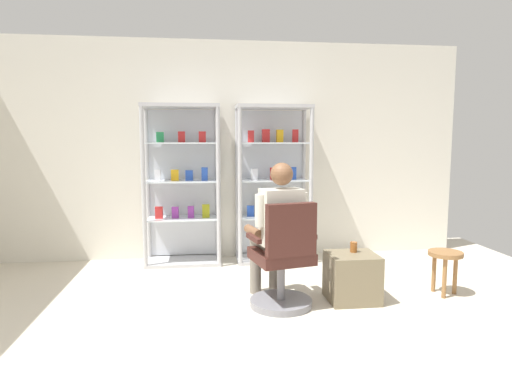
{
  "coord_description": "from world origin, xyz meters",
  "views": [
    {
      "loc": [
        -0.31,
        -2.56,
        1.48
      ],
      "look_at": [
        0.19,
        1.49,
        1.0
      ],
      "focal_mm": 30.76,
      "sensor_mm": 36.0,
      "label": 1
    }
  ],
  "objects_px": {
    "seated_shopkeeper": "(277,226)",
    "display_cabinet_left": "(182,184)",
    "tea_glass": "(354,247)",
    "office_chair": "(284,265)",
    "wooden_stool": "(445,260)",
    "display_cabinet_right": "(272,183)",
    "storage_crate": "(352,277)"
  },
  "relations": [
    {
      "from": "office_chair",
      "to": "seated_shopkeeper",
      "type": "distance_m",
      "value": 0.36
    },
    {
      "from": "office_chair",
      "to": "wooden_stool",
      "type": "relative_size",
      "value": 2.27
    },
    {
      "from": "office_chair",
      "to": "wooden_stool",
      "type": "xyz_separation_m",
      "value": [
        1.6,
        0.15,
        -0.06
      ]
    },
    {
      "from": "display_cabinet_left",
      "to": "storage_crate",
      "type": "bearing_deg",
      "value": -43.54
    },
    {
      "from": "display_cabinet_left",
      "to": "display_cabinet_right",
      "type": "xyz_separation_m",
      "value": [
        1.1,
        0.0,
        0.0
      ]
    },
    {
      "from": "seated_shopkeeper",
      "to": "tea_glass",
      "type": "relative_size",
      "value": 13.3
    },
    {
      "from": "office_chair",
      "to": "seated_shopkeeper",
      "type": "relative_size",
      "value": 0.74
    },
    {
      "from": "storage_crate",
      "to": "tea_glass",
      "type": "bearing_deg",
      "value": 63.88
    },
    {
      "from": "office_chair",
      "to": "tea_glass",
      "type": "relative_size",
      "value": 9.9
    },
    {
      "from": "office_chair",
      "to": "storage_crate",
      "type": "bearing_deg",
      "value": 8.95
    },
    {
      "from": "display_cabinet_left",
      "to": "display_cabinet_right",
      "type": "relative_size",
      "value": 1.0
    },
    {
      "from": "tea_glass",
      "to": "display_cabinet_right",
      "type": "bearing_deg",
      "value": 110.2
    },
    {
      "from": "display_cabinet_right",
      "to": "seated_shopkeeper",
      "type": "height_order",
      "value": "display_cabinet_right"
    },
    {
      "from": "tea_glass",
      "to": "seated_shopkeeper",
      "type": "bearing_deg",
      "value": -179.12
    },
    {
      "from": "tea_glass",
      "to": "wooden_stool",
      "type": "xyz_separation_m",
      "value": [
        0.91,
        -0.02,
        -0.15
      ]
    },
    {
      "from": "seated_shopkeeper",
      "to": "storage_crate",
      "type": "distance_m",
      "value": 0.86
    },
    {
      "from": "seated_shopkeeper",
      "to": "display_cabinet_left",
      "type": "bearing_deg",
      "value": 121.59
    },
    {
      "from": "wooden_stool",
      "to": "tea_glass",
      "type": "bearing_deg",
      "value": 178.68
    },
    {
      "from": "tea_glass",
      "to": "storage_crate",
      "type": "bearing_deg",
      "value": -116.12
    },
    {
      "from": "seated_shopkeeper",
      "to": "storage_crate",
      "type": "xyz_separation_m",
      "value": [
        0.7,
        -0.05,
        -0.49
      ]
    },
    {
      "from": "display_cabinet_left",
      "to": "tea_glass",
      "type": "xyz_separation_m",
      "value": [
        1.64,
        -1.46,
        -0.47
      ]
    },
    {
      "from": "tea_glass",
      "to": "wooden_stool",
      "type": "bearing_deg",
      "value": -1.32
    },
    {
      "from": "storage_crate",
      "to": "tea_glass",
      "type": "xyz_separation_m",
      "value": [
        0.03,
        0.07,
        0.27
      ]
    },
    {
      "from": "wooden_stool",
      "to": "display_cabinet_right",
      "type": "bearing_deg",
      "value": 134.29
    },
    {
      "from": "seated_shopkeeper",
      "to": "storage_crate",
      "type": "bearing_deg",
      "value": -4.46
    },
    {
      "from": "display_cabinet_right",
      "to": "seated_shopkeeper",
      "type": "relative_size",
      "value": 1.47
    },
    {
      "from": "office_chair",
      "to": "tea_glass",
      "type": "xyz_separation_m",
      "value": [
        0.7,
        0.17,
        0.1
      ]
    },
    {
      "from": "display_cabinet_left",
      "to": "tea_glass",
      "type": "height_order",
      "value": "display_cabinet_left"
    },
    {
      "from": "display_cabinet_left",
      "to": "tea_glass",
      "type": "bearing_deg",
      "value": -41.71
    },
    {
      "from": "display_cabinet_left",
      "to": "office_chair",
      "type": "xyz_separation_m",
      "value": [
        0.94,
        -1.63,
        -0.57
      ]
    },
    {
      "from": "seated_shopkeeper",
      "to": "storage_crate",
      "type": "relative_size",
      "value": 2.88
    },
    {
      "from": "office_chair",
      "to": "seated_shopkeeper",
      "type": "height_order",
      "value": "seated_shopkeeper"
    }
  ]
}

